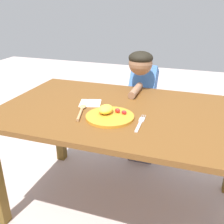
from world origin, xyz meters
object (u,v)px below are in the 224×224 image
at_px(plate, 109,115).
at_px(spoon, 81,110).
at_px(person, 142,106).
at_px(fork, 140,123).

distance_m(plate, spoon, 0.18).
bearing_deg(person, fork, 101.22).
bearing_deg(fork, spoon, 80.71).
xyz_separation_m(plate, person, (0.04, 0.65, -0.20)).
bearing_deg(spoon, fork, -113.95).
distance_m(fork, spoon, 0.35).
height_order(fork, spoon, spoon).
bearing_deg(person, spoon, 70.97).
relative_size(plate, spoon, 1.19).
height_order(spoon, person, person).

